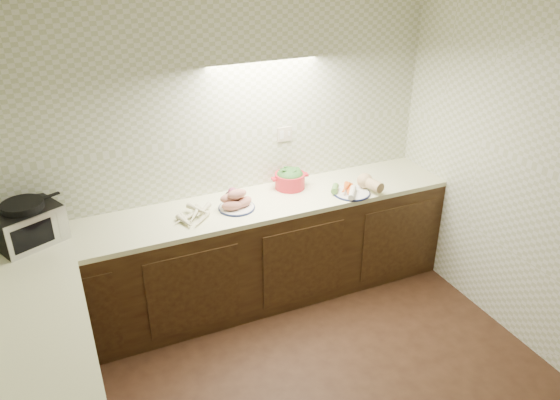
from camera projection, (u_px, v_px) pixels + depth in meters
name	position (u px, v px, depth m)	size (l,w,h in m)	color
room	(335.00, 204.00, 2.68)	(3.60, 3.60, 2.60)	black
counter	(182.00, 342.00, 3.51)	(3.60, 3.60, 0.90)	black
toaster_oven	(27.00, 224.00, 3.70)	(0.52, 0.47, 0.30)	black
parsnip_pile	(189.00, 216.00, 4.03)	(0.35, 0.36, 0.07)	beige
sweet_potato_plate	(236.00, 201.00, 4.18)	(0.28, 0.28, 0.16)	#121943
onion_bowl	(234.00, 195.00, 4.32)	(0.14, 0.14, 0.11)	black
dutch_oven	(290.00, 178.00, 4.50)	(0.32, 0.27, 0.17)	red
veg_plate	(358.00, 186.00, 4.45)	(0.39, 0.32, 0.14)	#121943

